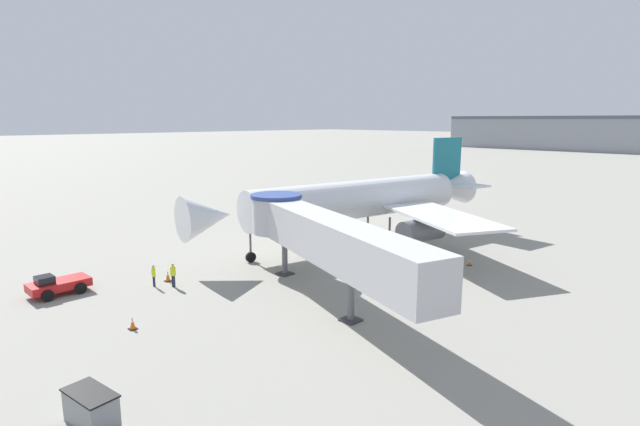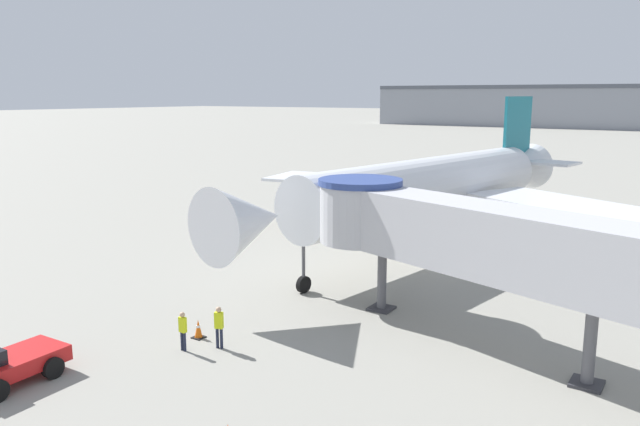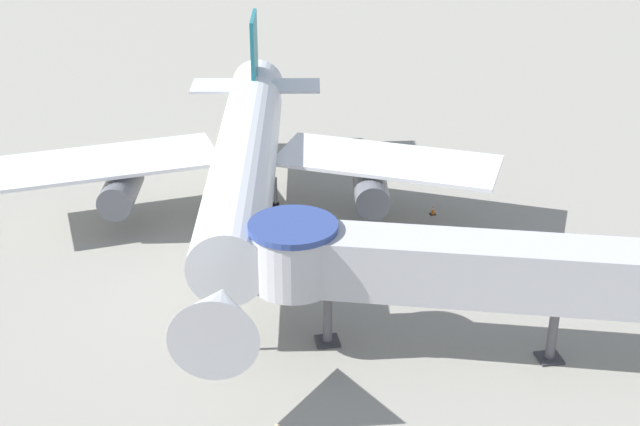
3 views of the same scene
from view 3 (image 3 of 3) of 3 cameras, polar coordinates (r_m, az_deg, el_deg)
name	(u,v)px [view 3 (image 3 of 3)]	position (r m, az deg, el deg)	size (l,w,h in m)	color
ground_plane	(296,243)	(51.62, -1.52, -1.92)	(800.00, 800.00, 0.00)	gray
main_airplane	(244,166)	(51.22, -4.87, 3.02)	(30.49, 33.34, 10.08)	silver
jet_bridge	(458,268)	(40.27, 8.85, -3.47)	(21.38, 9.30, 6.19)	#B7B7BC
traffic_cone_starboard_wing	(433,210)	(55.32, 7.24, 0.18)	(0.36, 0.36, 0.60)	black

